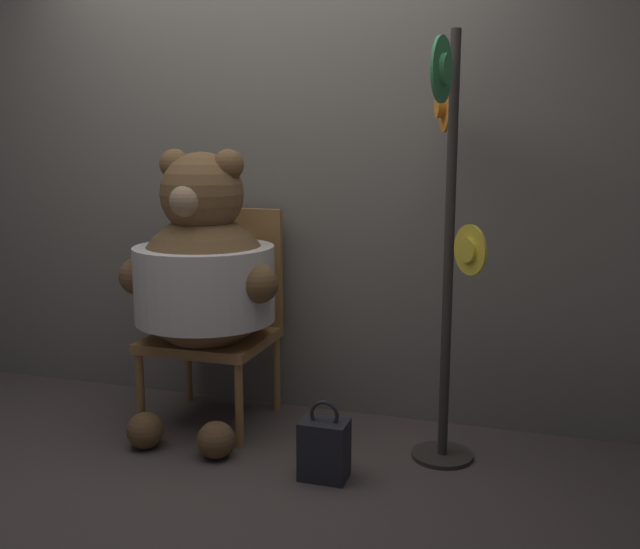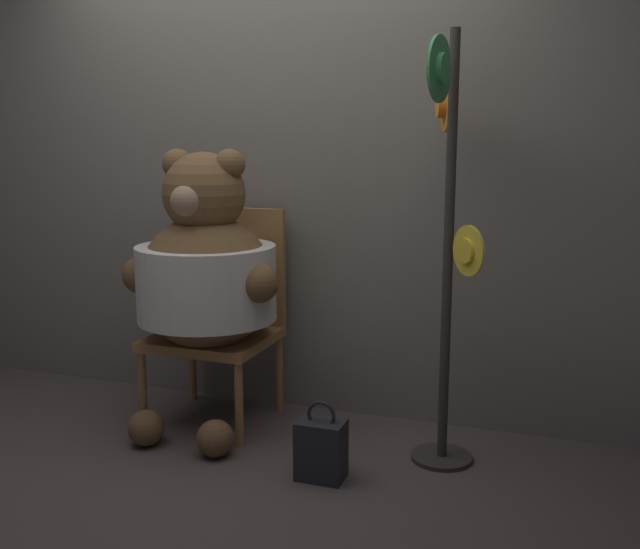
# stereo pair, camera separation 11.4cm
# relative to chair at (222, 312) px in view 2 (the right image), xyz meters

# --- Properties ---
(ground_plane) EXTENTS (14.00, 14.00, 0.00)m
(ground_plane) POSITION_rel_chair_xyz_m (0.19, -0.46, -0.56)
(ground_plane) COLOR #4C423D
(wall_back) EXTENTS (8.00, 0.10, 2.68)m
(wall_back) POSITION_rel_chair_xyz_m (0.19, 0.29, 0.78)
(wall_back) COLOR slate
(wall_back) RESTS_ON ground_plane
(chair) EXTENTS (0.59, 0.56, 1.09)m
(chair) POSITION_rel_chair_xyz_m (0.00, 0.00, 0.00)
(chair) COLOR #9E703D
(chair) RESTS_ON ground_plane
(teddy_bear) EXTENTS (0.82, 0.73, 1.40)m
(teddy_bear) POSITION_rel_chair_xyz_m (0.02, -0.20, 0.24)
(teddy_bear) COLOR brown
(teddy_bear) RESTS_ON ground_plane
(hat_display_rack) EXTENTS (0.32, 0.59, 1.89)m
(hat_display_rack) POSITION_rel_chair_xyz_m (1.19, -0.19, 0.48)
(hat_display_rack) COLOR #332D28
(hat_display_rack) RESTS_ON ground_plane
(handbag_on_ground) EXTENTS (0.20, 0.14, 0.35)m
(handbag_on_ground) POSITION_rel_chair_xyz_m (0.74, -0.53, -0.42)
(handbag_on_ground) COLOR #232328
(handbag_on_ground) RESTS_ON ground_plane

